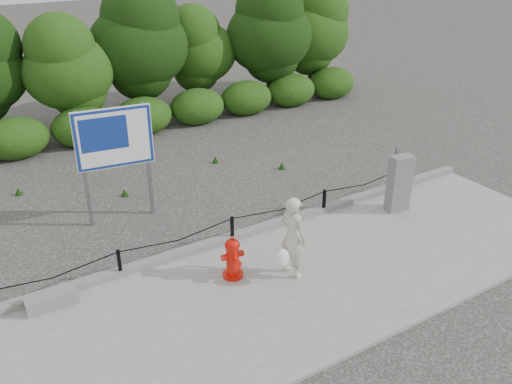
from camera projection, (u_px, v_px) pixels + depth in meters
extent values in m
plane|color=#2D2B28|center=(232.00, 244.00, 11.80)|extent=(90.00, 90.00, 0.00)
cube|color=gray|center=(284.00, 290.00, 10.25)|extent=(14.00, 4.00, 0.08)
cube|color=slate|center=(231.00, 237.00, 11.77)|extent=(14.00, 0.22, 0.14)
cube|color=black|center=(119.00, 263.00, 10.45)|extent=(0.06, 0.06, 0.60)
cube|color=black|center=(232.00, 229.00, 11.63)|extent=(0.06, 0.06, 0.60)
cube|color=black|center=(324.00, 201.00, 12.81)|extent=(0.06, 0.06, 0.60)
cube|color=black|center=(401.00, 178.00, 13.98)|extent=(0.06, 0.06, 0.60)
cylinder|color=black|center=(51.00, 274.00, 9.76)|extent=(2.50, 0.02, 0.02)
cylinder|color=black|center=(178.00, 236.00, 10.94)|extent=(2.50, 0.02, 0.02)
cylinder|color=black|center=(281.00, 206.00, 12.12)|extent=(2.50, 0.02, 0.02)
cylinder|color=black|center=(365.00, 181.00, 13.30)|extent=(2.50, 0.02, 0.02)
cylinder|color=black|center=(74.00, 108.00, 17.47)|extent=(0.18, 0.18, 1.92)
ellipsoid|color=#214710|center=(68.00, 66.00, 16.87)|extent=(2.84, 2.45, 3.07)
cylinder|color=black|center=(142.00, 88.00, 18.86)|extent=(0.18, 0.18, 2.33)
ellipsoid|color=#214710|center=(138.00, 40.00, 18.14)|extent=(3.45, 2.98, 3.73)
cylinder|color=black|center=(202.00, 82.00, 20.45)|extent=(0.18, 0.18, 1.84)
ellipsoid|color=#214710|center=(200.00, 48.00, 19.88)|extent=(2.73, 2.36, 2.95)
cylinder|color=black|center=(269.00, 72.00, 20.92)|extent=(0.18, 0.18, 2.28)
ellipsoid|color=#214710|center=(269.00, 30.00, 20.21)|extent=(3.37, 2.92, 3.65)
cylinder|color=black|center=(310.00, 65.00, 22.34)|extent=(0.18, 0.18, 2.13)
ellipsoid|color=#214710|center=(312.00, 28.00, 21.68)|extent=(3.15, 2.73, 3.41)
cylinder|color=red|center=(233.00, 274.00, 10.58)|extent=(0.45, 0.45, 0.07)
cylinder|color=red|center=(233.00, 260.00, 10.43)|extent=(0.27, 0.27, 0.61)
cylinder|color=red|center=(232.00, 245.00, 10.29)|extent=(0.32, 0.32, 0.06)
ellipsoid|color=red|center=(232.00, 244.00, 10.27)|extent=(0.28, 0.28, 0.19)
cylinder|color=red|center=(232.00, 239.00, 10.22)|extent=(0.07, 0.07, 0.06)
cylinder|color=red|center=(224.00, 257.00, 10.32)|extent=(0.12, 0.14, 0.12)
cylinder|color=red|center=(240.00, 253.00, 10.45)|extent=(0.12, 0.14, 0.12)
cylinder|color=red|center=(236.00, 263.00, 10.27)|extent=(0.18, 0.15, 0.17)
cylinder|color=slate|center=(235.00, 266.00, 10.33)|extent=(0.01, 0.06, 0.13)
imported|color=beige|center=(293.00, 237.00, 10.31)|extent=(0.51, 0.67, 1.67)
ellipsoid|color=white|center=(282.00, 258.00, 10.15)|extent=(0.30, 0.23, 0.40)
cube|color=gray|center=(51.00, 300.00, 9.69)|extent=(0.90, 0.33, 0.29)
cube|color=gray|center=(399.00, 183.00, 12.77)|extent=(0.57, 0.39, 1.39)
cube|color=slate|center=(394.00, 178.00, 12.88)|extent=(0.07, 0.07, 1.54)
cube|color=slate|center=(84.00, 171.00, 11.96)|extent=(0.09, 0.09, 2.74)
cube|color=slate|center=(148.00, 161.00, 12.49)|extent=(0.09, 0.09, 2.74)
cube|color=white|center=(114.00, 138.00, 11.87)|extent=(1.70, 0.28, 1.37)
cube|color=navy|center=(114.00, 139.00, 11.85)|extent=(1.66, 0.23, 1.33)
cube|color=navy|center=(104.00, 134.00, 11.70)|extent=(1.02, 0.14, 0.75)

